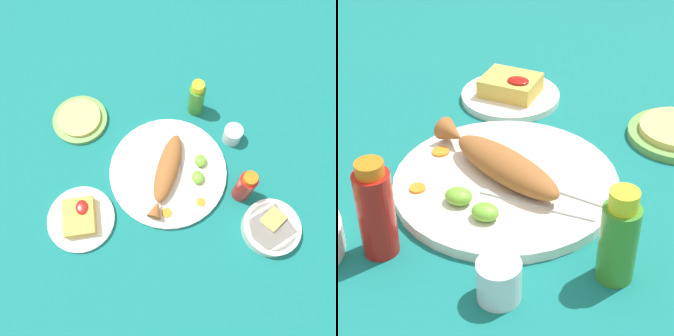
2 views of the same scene
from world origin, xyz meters
The scene contains 17 objects.
ground_plane centered at (0.00, 0.00, 0.00)m, with size 4.00×4.00×0.00m, color #146B66.
main_plate centered at (0.00, 0.00, 0.01)m, with size 0.36×0.36×0.02m, color white.
fried_fish centered at (-0.01, 0.01, 0.04)m, with size 0.27×0.16×0.05m.
fork_near centered at (0.09, 0.00, 0.02)m, with size 0.19×0.03×0.00m.
fork_far centered at (0.08, -0.04, 0.02)m, with size 0.19×0.02×0.00m.
carrot_slice_near centered at (-0.13, 0.02, 0.02)m, with size 0.03×0.03×0.00m, color orange.
carrot_slice_mid centered at (-0.12, -0.08, 0.02)m, with size 0.03×0.03×0.00m, color orange.
lime_wedge_main centered at (-0.04, -0.09, 0.03)m, with size 0.04×0.04×0.02m, color #6BB233.
lime_wedge_side centered at (0.01, -0.10, 0.03)m, with size 0.04×0.04×0.02m, color #6BB233.
hot_sauce_bottle_red centered at (-0.10, -0.21, 0.07)m, with size 0.05×0.05×0.15m.
hot_sauce_bottle_green centered at (0.21, -0.13, 0.07)m, with size 0.05×0.05×0.14m.
salt_cup centered at (0.09, -0.22, 0.03)m, with size 0.06×0.06×0.06m.
side_plate_fries centered at (-0.11, 0.28, 0.01)m, with size 0.20×0.20×0.01m, color white.
fries_pile centered at (-0.11, 0.28, 0.03)m, with size 0.11×0.09×0.04m.
guacamole_bowl centered at (-0.22, -0.27, 0.02)m, with size 0.16×0.16×0.06m.
tortilla_plate centered at (0.23, 0.26, 0.01)m, with size 0.18×0.18×0.01m, color #6B9E4C.
tortilla_stack centered at (0.23, 0.26, 0.02)m, with size 0.14×0.14×0.01m, color #E0C666.
Camera 1 is at (-0.36, 0.05, 0.97)m, focal length 35.00 mm.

